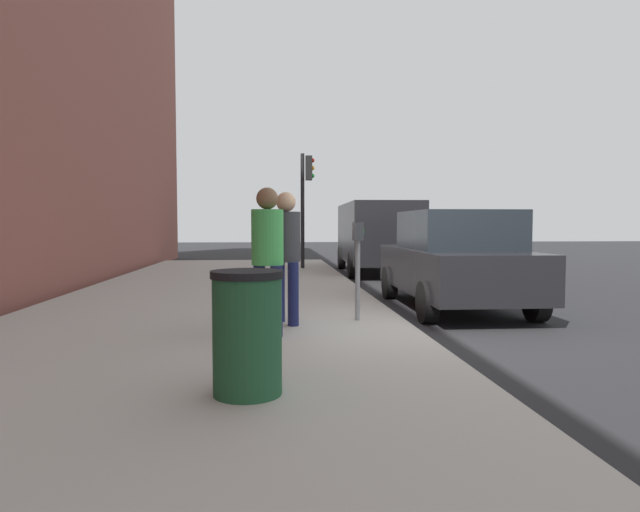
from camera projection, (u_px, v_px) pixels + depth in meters
ground_plane at (409, 333)px, 7.81m from camera, size 80.00×80.00×0.00m
sidewalk_slab at (194, 331)px, 7.55m from camera, size 28.00×6.00×0.15m
parking_meter at (358, 250)px, 7.92m from camera, size 0.36×0.12×1.41m
pedestrian_at_meter at (286, 246)px, 7.63m from camera, size 0.50×0.40×1.83m
pedestrian_bystander at (267, 247)px, 6.90m from camera, size 0.49×0.40×1.84m
parked_sedan_near at (455, 260)px, 9.93m from camera, size 4.42×2.00×1.77m
parked_van_far at (377, 233)px, 17.28m from camera, size 5.27×2.27×2.18m
traffic_signal at (306, 191)px, 17.36m from camera, size 0.24×0.44×3.60m
trash_bin at (247, 332)px, 4.47m from camera, size 0.59×0.59×1.01m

